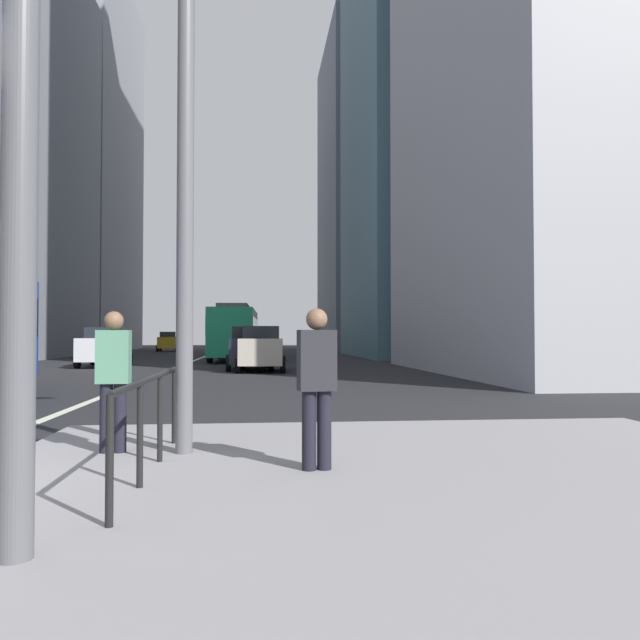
% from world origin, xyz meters
% --- Properties ---
extents(ground_plane, '(160.00, 160.00, 0.00)m').
position_xyz_m(ground_plane, '(0.00, 20.00, 0.00)').
color(ground_plane, black).
extents(median_island, '(9.00, 10.00, 0.15)m').
position_xyz_m(median_island, '(5.50, -1.00, 0.07)').
color(median_island, gray).
rests_on(median_island, ground).
extents(lane_centre_line, '(0.20, 80.00, 0.01)m').
position_xyz_m(lane_centre_line, '(0.00, 30.00, 0.01)').
color(lane_centre_line, beige).
rests_on(lane_centre_line, ground).
extents(office_tower_left_far, '(11.46, 20.93, 39.95)m').
position_xyz_m(office_tower_left_far, '(-16.00, 63.09, 19.98)').
color(office_tower_left_far, gray).
rests_on(office_tower_left_far, ground).
extents(office_tower_right_mid, '(11.76, 16.88, 51.86)m').
position_xyz_m(office_tower_right_mid, '(17.00, 39.92, 25.93)').
color(office_tower_right_mid, slate).
rests_on(office_tower_right_mid, ground).
extents(office_tower_right_far, '(11.17, 18.72, 34.29)m').
position_xyz_m(office_tower_right_far, '(17.00, 63.26, 17.15)').
color(office_tower_right_far, slate).
rests_on(office_tower_right_far, ground).
extents(city_bus_red_receding, '(2.90, 10.66, 3.40)m').
position_xyz_m(city_bus_red_receding, '(2.50, 33.16, 1.84)').
color(city_bus_red_receding, '#198456').
rests_on(city_bus_red_receding, ground).
extents(city_bus_red_distant, '(2.90, 11.56, 3.40)m').
position_xyz_m(city_bus_red_distant, '(2.26, 50.26, 1.84)').
color(city_bus_red_distant, '#198456').
rests_on(city_bus_red_distant, ground).
extents(car_oncoming_mid, '(2.19, 4.22, 1.94)m').
position_xyz_m(car_oncoming_mid, '(-4.94, 57.83, 0.99)').
color(car_oncoming_mid, gold).
rests_on(car_oncoming_mid, ground).
extents(car_receding_near, '(2.22, 4.64, 1.94)m').
position_xyz_m(car_receding_near, '(3.47, 22.72, 0.99)').
color(car_receding_near, '#232838').
rests_on(car_receding_near, ground).
extents(car_receding_far, '(2.19, 4.09, 1.94)m').
position_xyz_m(car_receding_far, '(4.06, 21.09, 0.99)').
color(car_receding_far, '#B2A899').
rests_on(car_receding_far, ground).
extents(car_oncoming_far, '(2.10, 4.62, 1.94)m').
position_xyz_m(car_oncoming_far, '(-3.64, 26.01, 0.99)').
color(car_oncoming_far, silver).
rests_on(car_oncoming_far, ground).
extents(street_lamp_post, '(5.50, 0.32, 8.00)m').
position_xyz_m(street_lamp_post, '(3.01, 1.51, 5.28)').
color(street_lamp_post, '#56565B').
rests_on(street_lamp_post, median_island).
extents(pedestrian_railing, '(0.06, 3.62, 0.98)m').
position_xyz_m(pedestrian_railing, '(2.80, 0.43, 0.85)').
color(pedestrian_railing, black).
rests_on(pedestrian_railing, median_island).
extents(pedestrian_waiting, '(0.39, 0.25, 1.67)m').
position_xyz_m(pedestrian_waiting, '(2.16, 1.63, 1.08)').
color(pedestrian_waiting, black).
rests_on(pedestrian_waiting, median_island).
extents(pedestrian_walking, '(0.41, 0.28, 1.67)m').
position_xyz_m(pedestrian_walking, '(4.48, 0.43, 1.07)').
color(pedestrian_walking, black).
rests_on(pedestrian_walking, median_island).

